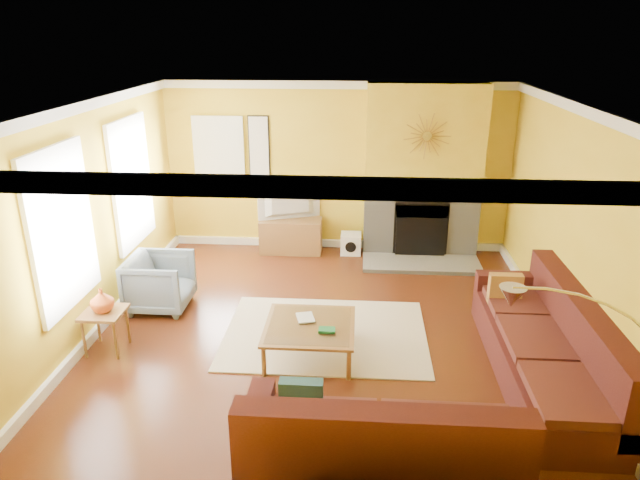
# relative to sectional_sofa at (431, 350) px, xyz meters

# --- Properties ---
(floor) EXTENTS (5.50, 6.00, 0.02)m
(floor) POSITION_rel_sectional_sofa_xyz_m (-1.11, 0.99, -0.46)
(floor) COLOR #602B14
(floor) RESTS_ON ground
(ceiling) EXTENTS (5.50, 6.00, 0.02)m
(ceiling) POSITION_rel_sectional_sofa_xyz_m (-1.11, 0.99, 2.26)
(ceiling) COLOR white
(ceiling) RESTS_ON ground
(wall_back) EXTENTS (5.50, 0.02, 2.70)m
(wall_back) POSITION_rel_sectional_sofa_xyz_m (-1.11, 4.00, 0.90)
(wall_back) COLOR gold
(wall_back) RESTS_ON ground
(wall_front) EXTENTS (5.50, 0.02, 2.70)m
(wall_front) POSITION_rel_sectional_sofa_xyz_m (-1.11, -2.02, 0.90)
(wall_front) COLOR gold
(wall_front) RESTS_ON ground
(wall_left) EXTENTS (0.02, 6.00, 2.70)m
(wall_left) POSITION_rel_sectional_sofa_xyz_m (-3.87, 0.99, 0.90)
(wall_left) COLOR gold
(wall_left) RESTS_ON ground
(wall_right) EXTENTS (0.02, 6.00, 2.70)m
(wall_right) POSITION_rel_sectional_sofa_xyz_m (1.65, 0.99, 0.90)
(wall_right) COLOR gold
(wall_right) RESTS_ON ground
(baseboard) EXTENTS (5.50, 6.00, 0.12)m
(baseboard) POSITION_rel_sectional_sofa_xyz_m (-1.11, 0.99, -0.39)
(baseboard) COLOR white
(baseboard) RESTS_ON floor
(crown_molding) EXTENTS (5.50, 6.00, 0.12)m
(crown_molding) POSITION_rel_sectional_sofa_xyz_m (-1.11, 0.99, 2.19)
(crown_molding) COLOR white
(crown_molding) RESTS_ON ceiling
(window_left_near) EXTENTS (0.06, 1.22, 1.72)m
(window_left_near) POSITION_rel_sectional_sofa_xyz_m (-3.83, 2.29, 1.05)
(window_left_near) COLOR white
(window_left_near) RESTS_ON wall_left
(window_left_far) EXTENTS (0.06, 1.22, 1.72)m
(window_left_far) POSITION_rel_sectional_sofa_xyz_m (-3.83, 0.39, 1.05)
(window_left_far) COLOR white
(window_left_far) RESTS_ON wall_left
(window_back) EXTENTS (0.82, 0.06, 1.22)m
(window_back) POSITION_rel_sectional_sofa_xyz_m (-3.01, 3.95, 1.10)
(window_back) COLOR white
(window_back) RESTS_ON wall_back
(wall_art) EXTENTS (0.34, 0.04, 1.14)m
(wall_art) POSITION_rel_sectional_sofa_xyz_m (-2.36, 3.96, 1.15)
(wall_art) COLOR white
(wall_art) RESTS_ON wall_back
(fireplace) EXTENTS (1.80, 0.40, 2.70)m
(fireplace) POSITION_rel_sectional_sofa_xyz_m (0.24, 3.79, 0.90)
(fireplace) COLOR gray
(fireplace) RESTS_ON floor
(mantel) EXTENTS (1.92, 0.22, 0.08)m
(mantel) POSITION_rel_sectional_sofa_xyz_m (0.24, 3.55, 0.80)
(mantel) COLOR white
(mantel) RESTS_ON fireplace
(hearth) EXTENTS (1.80, 0.70, 0.06)m
(hearth) POSITION_rel_sectional_sofa_xyz_m (0.24, 3.24, -0.42)
(hearth) COLOR gray
(hearth) RESTS_ON floor
(sunburst) EXTENTS (0.70, 0.04, 0.70)m
(sunburst) POSITION_rel_sectional_sofa_xyz_m (0.24, 3.56, 1.50)
(sunburst) COLOR olive
(sunburst) RESTS_ON fireplace
(rug) EXTENTS (2.40, 1.80, 0.02)m
(rug) POSITION_rel_sectional_sofa_xyz_m (-1.11, 1.02, -0.44)
(rug) COLOR beige
(rug) RESTS_ON floor
(sectional_sofa) EXTENTS (3.27, 3.42, 0.90)m
(sectional_sofa) POSITION_rel_sectional_sofa_xyz_m (0.00, 0.00, 0.00)
(sectional_sofa) COLOR #471916
(sectional_sofa) RESTS_ON floor
(coffee_table) EXTENTS (0.99, 0.99, 0.39)m
(coffee_table) POSITION_rel_sectional_sofa_xyz_m (-1.26, 0.55, -0.25)
(coffee_table) COLOR white
(coffee_table) RESTS_ON floor
(media_console) EXTENTS (0.99, 0.45, 0.55)m
(media_console) POSITION_rel_sectional_sofa_xyz_m (-1.84, 3.70, -0.18)
(media_console) COLOR olive
(media_console) RESTS_ON floor
(tv) EXTENTS (1.01, 0.48, 0.59)m
(tv) POSITION_rel_sectional_sofa_xyz_m (-1.84, 3.70, 0.39)
(tv) COLOR black
(tv) RESTS_ON media_console
(subwoofer) EXTENTS (0.33, 0.33, 0.33)m
(subwoofer) POSITION_rel_sectional_sofa_xyz_m (-0.86, 3.70, -0.29)
(subwoofer) COLOR white
(subwoofer) RESTS_ON floor
(armchair) EXTENTS (0.79, 0.77, 0.72)m
(armchair) POSITION_rel_sectional_sofa_xyz_m (-3.30, 1.58, -0.09)
(armchair) COLOR slate
(armchair) RESTS_ON floor
(side_table) EXTENTS (0.45, 0.45, 0.49)m
(side_table) POSITION_rel_sectional_sofa_xyz_m (-3.57, 0.51, -0.20)
(side_table) COLOR olive
(side_table) RESTS_ON floor
(vase) EXTENTS (0.26, 0.26, 0.27)m
(vase) POSITION_rel_sectional_sofa_xyz_m (-3.57, 0.51, 0.18)
(vase) COLOR #D8591E
(vase) RESTS_ON side_table
(book) EXTENTS (0.24, 0.29, 0.02)m
(book) POSITION_rel_sectional_sofa_xyz_m (-1.41, 0.65, -0.05)
(book) COLOR white
(book) RESTS_ON coffee_table
(arc_lamp) EXTENTS (1.22, 0.36, 1.88)m
(arc_lamp) POSITION_rel_sectional_sofa_xyz_m (0.85, -1.57, 0.49)
(arc_lamp) COLOR silver
(arc_lamp) RESTS_ON floor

